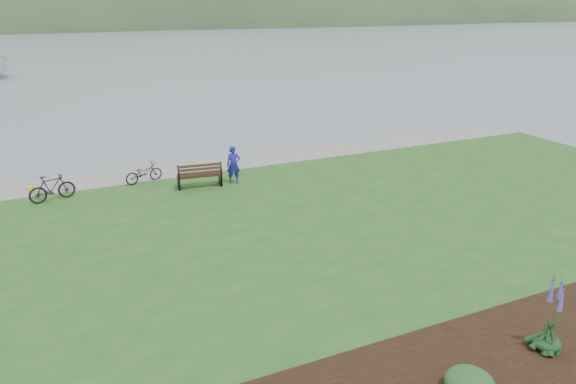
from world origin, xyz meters
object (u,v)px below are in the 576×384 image
person (233,162)px  sailboat (0,78)px  park_bench (200,175)px  bicycle_a (144,173)px

person → sailboat: 45.52m
sailboat → park_bench: bearing=-75.9°
park_bench → sailboat: (-10.23, 43.95, -0.95)m
bicycle_a → sailboat: bearing=-3.8°
park_bench → person: 1.52m
park_bench → sailboat: sailboat is taller
park_bench → bicycle_a: (-2.02, 1.58, -0.13)m
park_bench → bicycle_a: 2.57m
sailboat → person: bearing=-74.1°
park_bench → bicycle_a: size_ratio=1.15×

